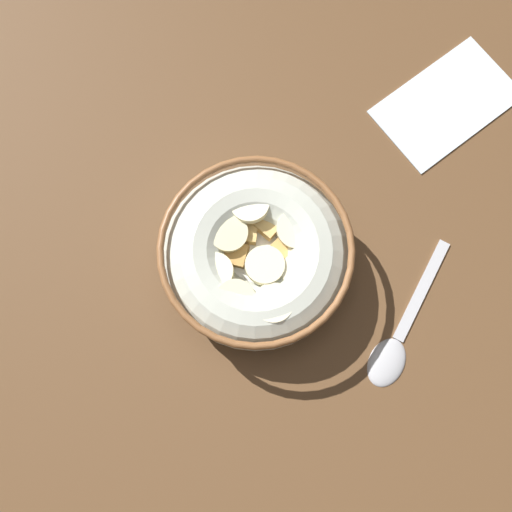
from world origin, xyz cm
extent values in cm
cube|color=brown|center=(0.00, 0.00, -1.00)|extent=(111.23, 111.23, 2.00)
cylinder|color=beige|center=(0.00, 0.00, 0.30)|extent=(8.88, 8.88, 0.60)
torus|color=beige|center=(0.00, 0.00, 2.91)|extent=(16.15, 16.15, 5.83)
torus|color=brown|center=(0.00, 0.00, 5.53)|extent=(16.27, 16.27, 0.60)
cylinder|color=white|center=(0.00, 0.00, 3.31)|extent=(12.66, 12.66, 0.40)
cube|color=tan|center=(-1.28, 1.63, 3.88)|extent=(2.37, 2.33, 1.00)
cube|color=#AD7F42|center=(0.96, 4.61, 4.09)|extent=(2.66, 2.61, 1.10)
cube|color=tan|center=(2.91, 3.24, 4.00)|extent=(2.50, 2.47, 0.96)
cube|color=tan|center=(-1.08, -1.79, 4.03)|extent=(2.71, 2.68, 1.09)
cube|color=#B78947|center=(-0.45, -4.43, 4.06)|extent=(2.79, 2.78, 1.01)
cube|color=tan|center=(1.85, -4.13, 3.94)|extent=(2.85, 2.85, 1.16)
cube|color=#AD7F42|center=(-2.54, -3.39, 4.12)|extent=(2.27, 2.31, 1.00)
cube|color=#AD7F42|center=(1.05, -1.41, 3.95)|extent=(2.54, 2.58, 1.03)
cube|color=#AD7F42|center=(-4.29, 2.61, 4.04)|extent=(2.06, 2.13, 1.05)
cube|color=tan|center=(-1.80, 3.41, 4.00)|extent=(2.77, 2.78, 0.97)
cube|color=tan|center=(-2.65, -0.55, 4.11)|extent=(2.25, 2.18, 1.07)
cube|color=tan|center=(5.15, 0.41, 4.06)|extent=(2.66, 2.70, 1.10)
cube|color=#B78947|center=(-5.25, 0.49, 4.12)|extent=(2.75, 2.79, 1.14)
cube|color=tan|center=(0.44, 2.52, 4.10)|extent=(2.70, 2.74, 1.15)
cylinder|color=beige|center=(0.60, 1.31, 5.04)|extent=(3.90, 3.91, 1.13)
cylinder|color=#F9EFC6|center=(-3.45, 1.69, 4.93)|extent=(4.02, 4.02, 1.30)
cylinder|color=beige|center=(-0.20, -2.82, 4.86)|extent=(3.73, 3.76, 1.07)
cylinder|color=#F4EABC|center=(4.29, 0.94, 5.18)|extent=(4.47, 4.48, 1.20)
cylinder|color=#F4EABC|center=(2.82, 3.64, 5.25)|extent=(4.08, 4.09, 1.07)
cylinder|color=#F9EFC6|center=(-0.69, 4.02, 4.86)|extent=(4.30, 4.28, 0.96)
cylinder|color=beige|center=(3.44, -1.83, 4.95)|extent=(4.57, 4.60, 1.30)
cylinder|color=#F9EFC6|center=(-2.98, -2.68, 5.11)|extent=(4.29, 4.31, 1.14)
ellipsoid|color=#B7B7BC|center=(0.83, 14.49, 0.40)|extent=(4.80, 3.59, 0.80)
cube|color=#B7B7BC|center=(-6.42, 13.69, 0.18)|extent=(10.16, 2.09, 0.36)
cube|color=silver|center=(-23.49, 6.23, 0.15)|extent=(15.27, 11.85, 0.30)
camera|label=1|loc=(8.73, 6.02, 50.89)|focal=40.10mm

